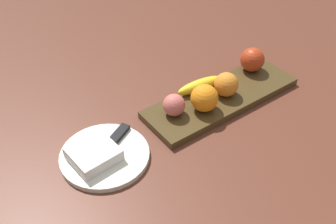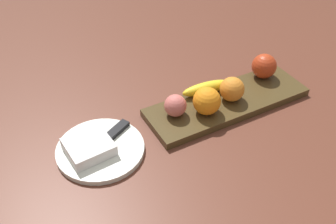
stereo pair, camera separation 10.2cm
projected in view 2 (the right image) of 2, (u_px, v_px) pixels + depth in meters
ground_plane at (221, 114)px, 1.09m from camera, size 2.40×2.40×0.00m
fruit_tray at (227, 102)px, 1.12m from camera, size 0.48×0.15×0.02m
apple at (264, 66)px, 1.17m from camera, size 0.07×0.07×0.07m
banana at (208, 88)px, 1.12m from camera, size 0.15×0.05×0.04m
orange_near_apple at (207, 101)px, 1.04m from camera, size 0.08×0.08×0.08m
orange_near_banana at (232, 89)px, 1.09m from camera, size 0.07×0.07×0.07m
peach at (175, 106)px, 1.04m from camera, size 0.06×0.06×0.06m
dinner_plate at (100, 149)px, 0.98m from camera, size 0.22×0.22×0.01m
folded_napkin at (89, 147)px, 0.95m from camera, size 0.12×0.11×0.03m
knife at (111, 135)px, 1.00m from camera, size 0.17×0.10×0.01m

